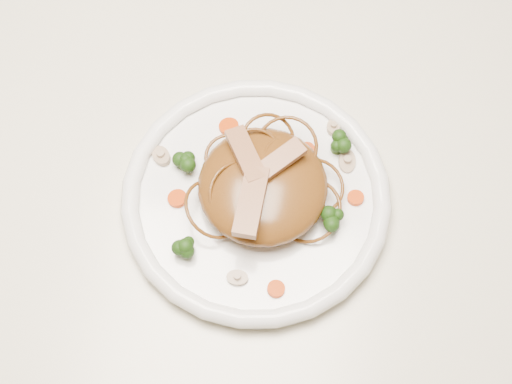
# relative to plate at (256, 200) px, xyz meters

# --- Properties ---
(ground) EXTENTS (4.00, 4.00, 0.00)m
(ground) POSITION_rel_plate_xyz_m (-0.09, 0.08, -0.76)
(ground) COLOR brown
(ground) RESTS_ON ground
(table) EXTENTS (1.20, 0.80, 0.75)m
(table) POSITION_rel_plate_xyz_m (-0.09, 0.08, -0.11)
(table) COLOR beige
(table) RESTS_ON ground
(plate) EXTENTS (0.36, 0.36, 0.02)m
(plate) POSITION_rel_plate_xyz_m (0.00, 0.00, 0.00)
(plate) COLOR white
(plate) RESTS_ON table
(noodle_mound) EXTENTS (0.15, 0.15, 0.05)m
(noodle_mound) POSITION_rel_plate_xyz_m (0.01, 0.00, 0.03)
(noodle_mound) COLOR brown
(noodle_mound) RESTS_ON plate
(chicken_a) EXTENTS (0.06, 0.06, 0.01)m
(chicken_a) POSITION_rel_plate_xyz_m (0.02, 0.02, 0.06)
(chicken_a) COLOR #A6754E
(chicken_a) RESTS_ON noodle_mound
(chicken_b) EXTENTS (0.05, 0.07, 0.01)m
(chicken_b) POSITION_rel_plate_xyz_m (-0.01, 0.02, 0.06)
(chicken_b) COLOR #A6754E
(chicken_b) RESTS_ON noodle_mound
(chicken_c) EXTENTS (0.03, 0.08, 0.01)m
(chicken_c) POSITION_rel_plate_xyz_m (-0.00, -0.03, 0.06)
(chicken_c) COLOR #A6754E
(chicken_c) RESTS_ON noodle_mound
(broccoli_0) EXTENTS (0.03, 0.03, 0.03)m
(broccoli_0) POSITION_rel_plate_xyz_m (0.08, 0.07, 0.02)
(broccoli_0) COLOR #1D410D
(broccoli_0) RESTS_ON plate
(broccoli_1) EXTENTS (0.02, 0.02, 0.03)m
(broccoli_1) POSITION_rel_plate_xyz_m (-0.08, 0.03, 0.02)
(broccoli_1) COLOR #1D410D
(broccoli_1) RESTS_ON plate
(broccoli_2) EXTENTS (0.03, 0.03, 0.03)m
(broccoli_2) POSITION_rel_plate_xyz_m (-0.07, -0.07, 0.02)
(broccoli_2) COLOR #1D410D
(broccoli_2) RESTS_ON plate
(broccoli_3) EXTENTS (0.03, 0.03, 0.03)m
(broccoli_3) POSITION_rel_plate_xyz_m (0.08, -0.02, 0.03)
(broccoli_3) COLOR #1D410D
(broccoli_3) RESTS_ON plate
(carrot_0) EXTENTS (0.02, 0.02, 0.00)m
(carrot_0) POSITION_rel_plate_xyz_m (0.05, 0.06, 0.01)
(carrot_0) COLOR #B83A06
(carrot_0) RESTS_ON plate
(carrot_1) EXTENTS (0.02, 0.02, 0.00)m
(carrot_1) POSITION_rel_plate_xyz_m (-0.08, -0.01, 0.01)
(carrot_1) COLOR #B83A06
(carrot_1) RESTS_ON plate
(carrot_2) EXTENTS (0.02, 0.02, 0.00)m
(carrot_2) POSITION_rel_plate_xyz_m (0.11, 0.01, 0.01)
(carrot_2) COLOR #B83A06
(carrot_2) RESTS_ON plate
(carrot_3) EXTENTS (0.02, 0.02, 0.00)m
(carrot_3) POSITION_rel_plate_xyz_m (-0.04, 0.08, 0.01)
(carrot_3) COLOR #B83A06
(carrot_3) RESTS_ON plate
(carrot_4) EXTENTS (0.02, 0.02, 0.00)m
(carrot_4) POSITION_rel_plate_xyz_m (0.03, -0.10, 0.01)
(carrot_4) COLOR #B83A06
(carrot_4) RESTS_ON plate
(mushroom_0) EXTENTS (0.02, 0.02, 0.01)m
(mushroom_0) POSITION_rel_plate_xyz_m (-0.01, -0.09, 0.01)
(mushroom_0) COLOR #C8B096
(mushroom_0) RESTS_ON plate
(mushroom_1) EXTENTS (0.03, 0.03, 0.01)m
(mushroom_1) POSITION_rel_plate_xyz_m (0.10, 0.05, 0.01)
(mushroom_1) COLOR #C8B096
(mushroom_1) RESTS_ON plate
(mushroom_2) EXTENTS (0.04, 0.04, 0.01)m
(mushroom_2) POSITION_rel_plate_xyz_m (-0.11, 0.04, 0.01)
(mushroom_2) COLOR #C8B096
(mushroom_2) RESTS_ON plate
(mushroom_3) EXTENTS (0.02, 0.02, 0.01)m
(mushroom_3) POSITION_rel_plate_xyz_m (0.08, 0.10, 0.01)
(mushroom_3) COLOR #C8B096
(mushroom_3) RESTS_ON plate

